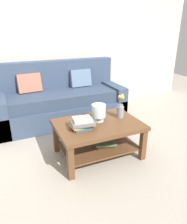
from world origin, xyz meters
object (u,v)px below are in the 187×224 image
(book_stack_main, at_px, (82,123))
(flower_pitcher, at_px, (120,108))
(couch, at_px, (61,101))
(glass_hurricane_vase, at_px, (99,111))
(coffee_table, at_px, (98,132))

(book_stack_main, distance_m, flower_pitcher, 0.61)
(couch, relative_size, book_stack_main, 7.39)
(glass_hurricane_vase, relative_size, flower_pitcher, 0.68)
(couch, distance_m, coffee_table, 1.38)
(couch, xyz_separation_m, coffee_table, (0.12, -1.37, -0.03))
(flower_pitcher, bearing_deg, glass_hurricane_vase, 178.55)
(book_stack_main, bearing_deg, flower_pitcher, 10.41)
(coffee_table, bearing_deg, couch, 95.20)
(glass_hurricane_vase, bearing_deg, flower_pitcher, -1.45)
(flower_pitcher, bearing_deg, couch, 109.83)
(glass_hurricane_vase, bearing_deg, book_stack_main, -156.86)
(coffee_table, relative_size, flower_pitcher, 3.25)
(couch, height_order, glass_hurricane_vase, couch)
(glass_hurricane_vase, xyz_separation_m, flower_pitcher, (0.32, -0.01, -0.01))
(coffee_table, bearing_deg, flower_pitcher, 8.69)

